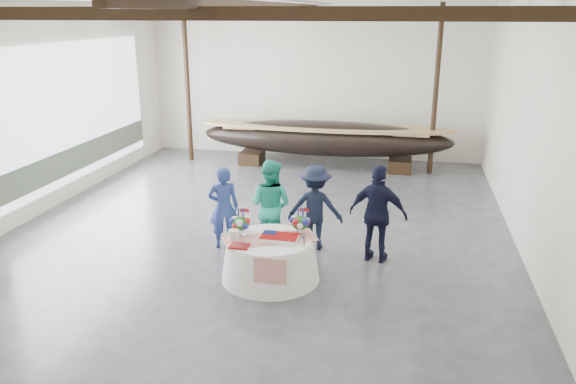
# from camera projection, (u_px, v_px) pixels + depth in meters

# --- Properties ---
(floor) EXTENTS (10.00, 12.00, 0.01)m
(floor) POSITION_uv_depth(u_px,v_px,m) (265.00, 223.00, 11.88)
(floor) COLOR #3D3D42
(floor) RESTS_ON ground
(wall_back) EXTENTS (10.00, 0.02, 4.50)m
(wall_back) POSITION_uv_depth(u_px,v_px,m) (314.00, 82.00, 16.77)
(wall_back) COLOR silver
(wall_back) RESTS_ON ground
(wall_front) EXTENTS (10.00, 0.02, 4.50)m
(wall_front) POSITION_uv_depth(u_px,v_px,m) (115.00, 224.00, 5.61)
(wall_front) COLOR silver
(wall_front) RESTS_ON ground
(wall_left) EXTENTS (0.02, 12.00, 4.50)m
(wall_left) POSITION_uv_depth(u_px,v_px,m) (41.00, 109.00, 12.18)
(wall_left) COLOR silver
(wall_left) RESTS_ON ground
(wall_right) EXTENTS (0.02, 12.00, 4.50)m
(wall_right) POSITION_uv_depth(u_px,v_px,m) (530.00, 128.00, 10.20)
(wall_right) COLOR silver
(wall_right) RESTS_ON ground
(pavilion_structure) EXTENTS (9.80, 11.76, 4.50)m
(pavilion_structure) POSITION_uv_depth(u_px,v_px,m) (273.00, 25.00, 11.40)
(pavilion_structure) COLOR black
(pavilion_structure) RESTS_ON ground
(open_bay) EXTENTS (0.03, 7.00, 3.20)m
(open_bay) POSITION_uv_depth(u_px,v_px,m) (72.00, 120.00, 13.24)
(open_bay) COLOR silver
(open_bay) RESTS_ON ground
(longboat_display) EXTENTS (7.15, 1.43, 1.34)m
(longboat_display) POSITION_uv_depth(u_px,v_px,m) (324.00, 138.00, 15.88)
(longboat_display) COLOR black
(longboat_display) RESTS_ON ground
(banquet_table) EXTENTS (1.64, 1.64, 0.71)m
(banquet_table) POSITION_uv_depth(u_px,v_px,m) (270.00, 259.00, 9.33)
(banquet_table) COLOR white
(banquet_table) RESTS_ON ground
(tabletop_items) EXTENTS (1.60, 1.18, 0.40)m
(tabletop_items) POSITION_uv_depth(u_px,v_px,m) (268.00, 227.00, 9.32)
(tabletop_items) COLOR red
(tabletop_items) RESTS_ON banquet_table
(guest_woman_blue) EXTENTS (0.68, 0.57, 1.58)m
(guest_woman_blue) POSITION_uv_depth(u_px,v_px,m) (224.00, 207.00, 10.46)
(guest_woman_blue) COLOR navy
(guest_woman_blue) RESTS_ON ground
(guest_woman_teal) EXTENTS (0.98, 0.84, 1.73)m
(guest_woman_teal) POSITION_uv_depth(u_px,v_px,m) (270.00, 205.00, 10.35)
(guest_woman_teal) COLOR #20A989
(guest_woman_teal) RESTS_ON ground
(guest_man_left) EXTENTS (1.06, 0.63, 1.61)m
(guest_man_left) POSITION_uv_depth(u_px,v_px,m) (315.00, 207.00, 10.42)
(guest_man_left) COLOR black
(guest_man_left) RESTS_ON ground
(guest_man_right) EXTENTS (1.10, 0.63, 1.77)m
(guest_man_right) POSITION_uv_depth(u_px,v_px,m) (378.00, 214.00, 9.85)
(guest_man_right) COLOR black
(guest_man_right) RESTS_ON ground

